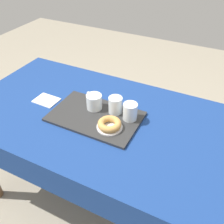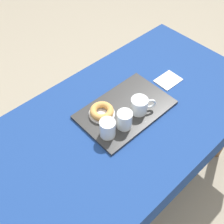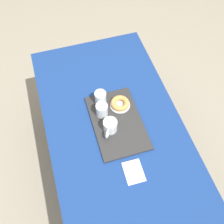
{
  "view_description": "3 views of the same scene",
  "coord_description": "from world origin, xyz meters",
  "px_view_note": "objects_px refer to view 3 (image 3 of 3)",
  "views": [
    {
      "loc": [
        -0.55,
        0.92,
        1.58
      ],
      "look_at": [
        -0.08,
        -0.01,
        0.77
      ],
      "focal_mm": 40.46,
      "sensor_mm": 36.0,
      "label": 1
    },
    {
      "loc": [
        -0.66,
        -0.59,
        1.78
      ],
      "look_at": [
        -0.09,
        0.02,
        0.79
      ],
      "focal_mm": 43.65,
      "sensor_mm": 36.0,
      "label": 2
    },
    {
      "loc": [
        0.81,
        -0.26,
        2.19
      ],
      "look_at": [
        -0.06,
        0.01,
        0.77
      ],
      "focal_mm": 43.45,
      "sensor_mm": 36.0,
      "label": 3
    }
  ],
  "objects_px": {
    "water_glass_near": "(101,98)",
    "dining_table": "(114,131)",
    "paper_napkin": "(134,172)",
    "serving_tray": "(117,123)",
    "tea_mug_left": "(110,126)",
    "sugar_donut_left": "(120,103)",
    "water_glass_far": "(102,110)",
    "donut_plate_left": "(120,105)"
  },
  "relations": [
    {
      "from": "tea_mug_left",
      "to": "sugar_donut_left",
      "type": "relative_size",
      "value": 0.99
    },
    {
      "from": "serving_tray",
      "to": "paper_napkin",
      "type": "height_order",
      "value": "serving_tray"
    },
    {
      "from": "water_glass_far",
      "to": "paper_napkin",
      "type": "xyz_separation_m",
      "value": [
        0.41,
        0.07,
        -0.05
      ]
    },
    {
      "from": "sugar_donut_left",
      "to": "serving_tray",
      "type": "bearing_deg",
      "value": -25.05
    },
    {
      "from": "serving_tray",
      "to": "water_glass_near",
      "type": "height_order",
      "value": "water_glass_near"
    },
    {
      "from": "paper_napkin",
      "to": "serving_tray",
      "type": "bearing_deg",
      "value": 178.82
    },
    {
      "from": "dining_table",
      "to": "water_glass_near",
      "type": "relative_size",
      "value": 16.33
    },
    {
      "from": "tea_mug_left",
      "to": "water_glass_far",
      "type": "distance_m",
      "value": 0.12
    },
    {
      "from": "tea_mug_left",
      "to": "water_glass_near",
      "type": "xyz_separation_m",
      "value": [
        -0.21,
        -0.0,
        0.0
      ]
    },
    {
      "from": "donut_plate_left",
      "to": "paper_napkin",
      "type": "distance_m",
      "value": 0.45
    },
    {
      "from": "donut_plate_left",
      "to": "tea_mug_left",
      "type": "bearing_deg",
      "value": -36.27
    },
    {
      "from": "tea_mug_left",
      "to": "water_glass_near",
      "type": "height_order",
      "value": "water_glass_near"
    },
    {
      "from": "water_glass_near",
      "to": "paper_napkin",
      "type": "height_order",
      "value": "water_glass_near"
    },
    {
      "from": "dining_table",
      "to": "water_glass_near",
      "type": "distance_m",
      "value": 0.23
    },
    {
      "from": "serving_tray",
      "to": "donut_plate_left",
      "type": "bearing_deg",
      "value": 154.95
    },
    {
      "from": "dining_table",
      "to": "serving_tray",
      "type": "xyz_separation_m",
      "value": [
        0.0,
        0.02,
        0.1
      ]
    },
    {
      "from": "tea_mug_left",
      "to": "paper_napkin",
      "type": "xyz_separation_m",
      "value": [
        0.29,
        0.05,
        -0.05
      ]
    },
    {
      "from": "water_glass_near",
      "to": "donut_plate_left",
      "type": "xyz_separation_m",
      "value": [
        0.06,
        0.11,
        -0.04
      ]
    },
    {
      "from": "dining_table",
      "to": "water_glass_far",
      "type": "relative_size",
      "value": 16.33
    },
    {
      "from": "paper_napkin",
      "to": "tea_mug_left",
      "type": "bearing_deg",
      "value": -170.2
    },
    {
      "from": "tea_mug_left",
      "to": "water_glass_near",
      "type": "bearing_deg",
      "value": -179.98
    },
    {
      "from": "serving_tray",
      "to": "tea_mug_left",
      "type": "height_order",
      "value": "tea_mug_left"
    },
    {
      "from": "donut_plate_left",
      "to": "serving_tray",
      "type": "bearing_deg",
      "value": -25.05
    },
    {
      "from": "dining_table",
      "to": "water_glass_far",
      "type": "distance_m",
      "value": 0.18
    },
    {
      "from": "sugar_donut_left",
      "to": "water_glass_near",
      "type": "bearing_deg",
      "value": -119.1
    },
    {
      "from": "serving_tray",
      "to": "dining_table",
      "type": "bearing_deg",
      "value": -97.62
    },
    {
      "from": "dining_table",
      "to": "sugar_donut_left",
      "type": "height_order",
      "value": "sugar_donut_left"
    },
    {
      "from": "serving_tray",
      "to": "tea_mug_left",
      "type": "relative_size",
      "value": 4.0
    },
    {
      "from": "water_glass_near",
      "to": "water_glass_far",
      "type": "bearing_deg",
      "value": -10.27
    },
    {
      "from": "serving_tray",
      "to": "water_glass_near",
      "type": "bearing_deg",
      "value": -162.04
    },
    {
      "from": "sugar_donut_left",
      "to": "tea_mug_left",
      "type": "bearing_deg",
      "value": -36.27
    },
    {
      "from": "tea_mug_left",
      "to": "sugar_donut_left",
      "type": "height_order",
      "value": "tea_mug_left"
    },
    {
      "from": "tea_mug_left",
      "to": "water_glass_far",
      "type": "relative_size",
      "value": 1.28
    },
    {
      "from": "water_glass_far",
      "to": "paper_napkin",
      "type": "bearing_deg",
      "value": 9.24
    },
    {
      "from": "water_glass_far",
      "to": "water_glass_near",
      "type": "bearing_deg",
      "value": 169.73
    },
    {
      "from": "serving_tray",
      "to": "donut_plate_left",
      "type": "relative_size",
      "value": 3.62
    },
    {
      "from": "water_glass_near",
      "to": "dining_table",
      "type": "bearing_deg",
      "value": 11.69
    },
    {
      "from": "sugar_donut_left",
      "to": "paper_napkin",
      "type": "distance_m",
      "value": 0.45
    },
    {
      "from": "tea_mug_left",
      "to": "dining_table",
      "type": "bearing_deg",
      "value": 137.48
    },
    {
      "from": "water_glass_near",
      "to": "water_glass_far",
      "type": "height_order",
      "value": "same"
    },
    {
      "from": "water_glass_near",
      "to": "donut_plate_left",
      "type": "height_order",
      "value": "water_glass_near"
    },
    {
      "from": "serving_tray",
      "to": "sugar_donut_left",
      "type": "xyz_separation_m",
      "value": [
        -0.11,
        0.05,
        0.03
      ]
    }
  ]
}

